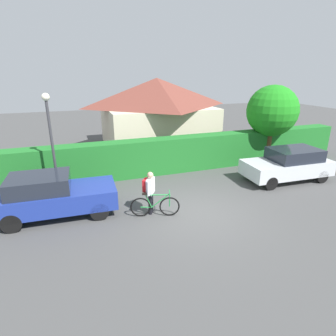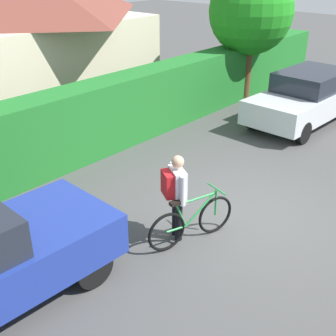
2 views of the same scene
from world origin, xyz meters
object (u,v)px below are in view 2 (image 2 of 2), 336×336
Objects in this scene: bicycle at (192,221)px; tree_kerbside at (251,12)px; parked_car_far at (306,97)px; person_rider at (176,190)px.

tree_kerbside reaches higher than bicycle.
bicycle is 0.40× the size of tree_kerbside.
tree_kerbside is at bearing 26.13° from bicycle.
parked_car_far is 2.45× the size of bicycle.
tree_kerbside is (0.86, 2.54, 2.03)m from parked_car_far.
parked_car_far is 2.60× the size of person_rider.
parked_car_far is at bearing -108.71° from tree_kerbside.
person_rider is 0.38× the size of tree_kerbside.
parked_car_far is 6.95m from person_rider.
person_rider is at bearing -155.86° from tree_kerbside.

